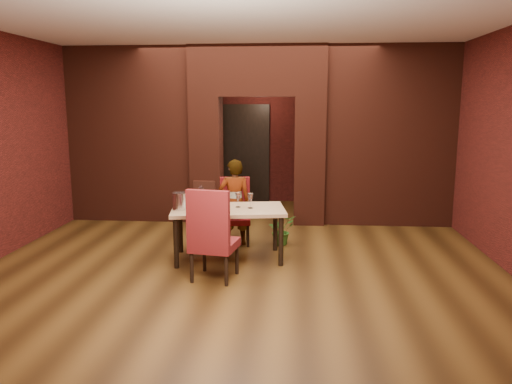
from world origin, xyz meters
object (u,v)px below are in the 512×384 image
Objects in this scene: person_seated at (235,202)px; wine_bucket at (180,201)px; wine_glass_c at (250,201)px; dining_table at (228,234)px; chair_near at (214,233)px; water_bottle at (201,197)px; potted_plant at (281,230)px; wine_glass_b at (238,200)px; wine_glass_a at (210,200)px; chair_far at (235,212)px.

wine_bucket is (-0.65, -0.90, 0.18)m from person_seated.
person_seated is 6.40× the size of wine_glass_c.
dining_table is 0.85m from chair_near.
water_bottle reaches higher than wine_glass_c.
dining_table is 0.83m from wine_bucket.
water_bottle is at bearing 53.81° from person_seated.
dining_table is 4.99× the size of water_bottle.
person_seated reaches higher than wine_bucket.
wine_glass_c is (0.31, 0.03, 0.47)m from dining_table.
potted_plant is at bearing 61.63° from wine_glass_c.
wine_glass_c is (0.18, -0.05, 0.00)m from wine_glass_b.
wine_glass_a is 0.13m from water_bottle.
water_bottle is at bearing 178.07° from wine_glass_a.
wine_glass_b is at bearing 93.35° from person_seated.
person_seated reaches higher than wine_glass_b.
potted_plant is at bearing 39.02° from dining_table.
chair_near reaches higher than wine_glass_a.
wine_bucket reaches higher than dining_table.
dining_table is 6.47× the size of wine_bucket.
water_bottle reaches higher than wine_glass_a.
chair_near is at bearing -76.45° from wine_glass_a.
wine_bucket is at bearing -145.57° from water_bottle.
wine_glass_a is at bearing -1.93° from water_bottle.
potted_plant is (0.59, 0.71, -0.61)m from wine_glass_b.
water_bottle is (-0.70, -0.01, 0.05)m from wine_glass_c.
chair_near reaches higher than wine_bucket.
wine_glass_c is at bearing -16.59° from wine_glass_b.
dining_table is at bearing -3.69° from wine_glass_a.
wine_glass_a is at bearing 62.03° from person_seated.
wine_glass_a is at bearing -116.01° from chair_far.
wine_glass_b is at bearing 6.49° from water_bottle.
water_bottle is (-0.39, 0.02, 0.53)m from dining_table.
chair_near is at bearing -116.08° from potted_plant.
wine_glass_c is at bearing 0.43° from water_bottle.
person_seated reaches higher than water_bottle.
wine_glass_a is 0.85× the size of wine_bucket.
wine_bucket is at bearing -174.70° from dining_table.
potted_plant is (0.79, 1.61, -0.36)m from chair_near.
chair_near is (-0.06, -1.59, 0.07)m from chair_far.
chair_far is at bearing -82.40° from chair_near.
dining_table is at bearing -132.39° from potted_plant.
wine_bucket reaches higher than wine_glass_a.
dining_table is at bearing -84.64° from chair_near.
chair_far reaches higher than wine_glass_b.
chair_far is at bearing 63.06° from water_bottle.
dining_table is 1.17× the size of person_seated.
wine_glass_b is (0.13, 0.08, 0.47)m from dining_table.
chair_near reaches higher than dining_table.
potted_plant is (1.37, 0.95, -0.63)m from wine_bucket.
wine_glass_a is (-0.26, 0.02, 0.47)m from dining_table.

